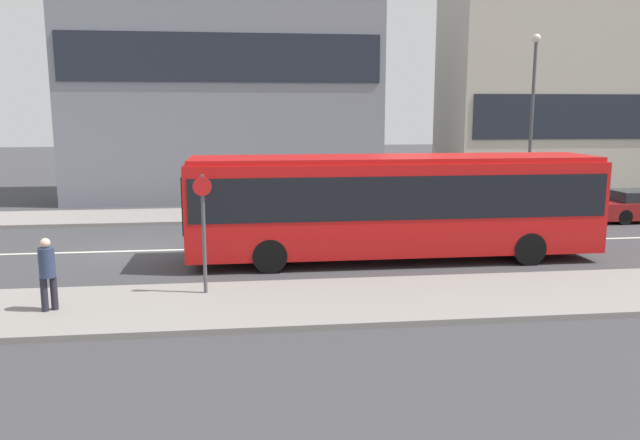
# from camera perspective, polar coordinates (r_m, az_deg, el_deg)

# --- Properties ---
(ground_plane) EXTENTS (120.00, 120.00, 0.00)m
(ground_plane) POSITION_cam_1_polar(r_m,az_deg,el_deg) (20.84, -16.14, -2.73)
(ground_plane) COLOR #3A3A3D
(sidewalk_near) EXTENTS (44.00, 3.50, 0.13)m
(sidewalk_near) POSITION_cam_1_polar(r_m,az_deg,el_deg) (14.89, -19.94, -7.75)
(sidewalk_near) COLOR gray
(sidewalk_near) RESTS_ON ground_plane
(sidewalk_far) EXTENTS (44.00, 3.50, 0.13)m
(sidewalk_far) POSITION_cam_1_polar(r_m,az_deg,el_deg) (26.90, -14.07, 0.33)
(sidewalk_far) COLOR gray
(sidewalk_far) RESTS_ON ground_plane
(lane_centerline) EXTENTS (41.80, 0.16, 0.01)m
(lane_centerline) POSITION_cam_1_polar(r_m,az_deg,el_deg) (20.83, -16.14, -2.71)
(lane_centerline) COLOR silver
(lane_centerline) RESTS_ON ground_plane
(apartment_block_right_tower) EXTENTS (19.28, 5.27, 14.99)m
(apartment_block_right_tower) POSITION_cam_1_polar(r_m,az_deg,el_deg) (38.18, 26.09, 13.59)
(apartment_block_right_tower) COLOR #B7B2A3
(apartment_block_right_tower) RESTS_ON ground_plane
(city_bus) EXTENTS (12.18, 2.62, 3.11)m
(city_bus) POSITION_cam_1_polar(r_m,az_deg,el_deg) (18.71, 6.74, 1.79)
(city_bus) COLOR red
(city_bus) RESTS_ON ground_plane
(parked_car_0) EXTENTS (4.15, 1.82, 1.39)m
(parked_car_0) POSITION_cam_1_polar(r_m,az_deg,el_deg) (26.25, 18.38, 1.18)
(parked_car_0) COLOR black
(parked_car_0) RESTS_ON ground_plane
(pedestrian_near_stop) EXTENTS (0.34, 0.34, 1.61)m
(pedestrian_near_stop) POSITION_cam_1_polar(r_m,az_deg,el_deg) (14.77, -23.66, -4.20)
(pedestrian_near_stop) COLOR #23232D
(pedestrian_near_stop) RESTS_ON sidewalk_near
(bus_stop_sign) EXTENTS (0.44, 0.12, 2.84)m
(bus_stop_sign) POSITION_cam_1_polar(r_m,az_deg,el_deg) (14.93, -10.60, -0.46)
(bus_stop_sign) COLOR #4C4C51
(bus_stop_sign) RESTS_ON sidewalk_near
(street_lamp) EXTENTS (0.36, 0.36, 7.47)m
(street_lamp) POSITION_cam_1_polar(r_m,az_deg,el_deg) (28.53, 18.85, 9.87)
(street_lamp) COLOR #4C4C51
(street_lamp) RESTS_ON sidewalk_far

